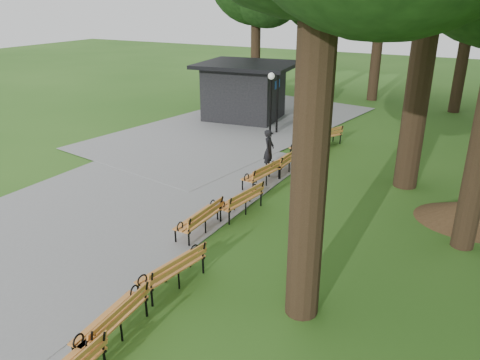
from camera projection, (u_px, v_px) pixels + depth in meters
The scene contains 14 objects.
ground at pixel (139, 297), 10.36m from camera, with size 100.00×100.00×0.00m, color #2D5F1B.
path at pixel (100, 209), 14.54m from camera, with size 12.00×38.00×0.06m, color gray.
person at pixel (269, 150), 17.73m from camera, with size 0.57×0.38×1.57m, color black.
kiosk at pixel (244, 91), 24.86m from camera, with size 4.87×4.23×3.05m, color black, non-canonical shape.
lamp_post at pixel (271, 90), 21.64m from camera, with size 0.32×0.32×2.98m.
dirt_mound at pixel (472, 211), 13.69m from camera, with size 2.66×2.66×0.68m, color #47301C.
bench_2 at pixel (111, 319), 8.97m from camera, with size 1.90×0.64×0.88m, color orange, non-canonical shape.
bench_3 at pixel (172, 269), 10.63m from camera, with size 1.90×0.64×0.88m, color orange, non-canonical shape.
bench_4 at pixel (199, 219), 13.03m from camera, with size 1.90×0.64×0.88m, color orange, non-canonical shape.
bench_5 at pixel (240, 200), 14.22m from camera, with size 1.90×0.64×0.88m, color orange, non-canonical shape.
bench_6 at pixel (261, 174), 16.31m from camera, with size 1.90×0.64×0.88m, color orange, non-canonical shape.
bench_7 at pixel (284, 161), 17.56m from camera, with size 1.90×0.64×0.88m, color orange, non-canonical shape.
bench_8 at pixel (309, 146), 19.36m from camera, with size 1.90×0.64×0.88m, color orange, non-canonical shape.
bench_9 at pixel (324, 136), 20.67m from camera, with size 1.90×0.64×0.88m, color orange, non-canonical shape.
Camera 1 is at (6.03, -6.61, 6.27)m, focal length 34.69 mm.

